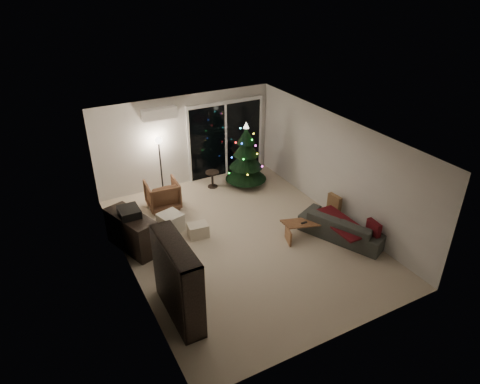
% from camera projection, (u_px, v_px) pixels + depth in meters
% --- Properties ---
extents(room, '(6.50, 7.51, 2.60)m').
position_uv_depth(room, '(230.00, 170.00, 10.53)').
color(room, beige).
rests_on(room, ground).
extents(bookshelf, '(0.47, 1.52, 1.50)m').
position_uv_depth(bookshelf, '(167.00, 284.00, 7.22)').
color(bookshelf, black).
rests_on(bookshelf, floor).
extents(media_cabinet, '(0.89, 1.41, 0.82)m').
position_uv_depth(media_cabinet, '(132.00, 232.00, 9.20)').
color(media_cabinet, black).
rests_on(media_cabinet, floor).
extents(stereo, '(0.42, 0.49, 0.18)m').
position_uv_depth(stereo, '(129.00, 212.00, 8.96)').
color(stereo, black).
rests_on(stereo, media_cabinet).
extents(armchair, '(0.83, 0.85, 0.72)m').
position_uv_depth(armchair, '(163.00, 195.00, 10.76)').
color(armchair, brown).
rests_on(armchair, floor).
extents(ottoman, '(0.60, 0.60, 0.44)m').
position_uv_depth(ottoman, '(171.00, 222.00, 9.90)').
color(ottoman, beige).
rests_on(ottoman, floor).
extents(cardboard_box_a, '(0.56, 0.50, 0.34)m').
position_uv_depth(cardboard_box_a, '(171.00, 256.00, 8.84)').
color(cardboard_box_a, beige).
rests_on(cardboard_box_a, floor).
extents(cardboard_box_b, '(0.48, 0.38, 0.31)m').
position_uv_depth(cardboard_box_b, '(198.00, 230.00, 9.71)').
color(cardboard_box_b, beige).
rests_on(cardboard_box_b, floor).
extents(side_table, '(0.47, 0.47, 0.46)m').
position_uv_depth(side_table, '(212.00, 179.00, 11.80)').
color(side_table, black).
rests_on(side_table, floor).
extents(floor_lamp, '(0.25, 0.25, 1.54)m').
position_uv_depth(floor_lamp, '(161.00, 167.00, 11.25)').
color(floor_lamp, black).
rests_on(floor_lamp, floor).
extents(sofa, '(1.49, 2.07, 0.56)m').
position_uv_depth(sofa, '(343.00, 226.00, 9.62)').
color(sofa, '#474A45').
rests_on(sofa, floor).
extents(sofa_throw, '(0.60, 1.39, 0.05)m').
position_uv_depth(sofa_throw, '(340.00, 223.00, 9.52)').
color(sofa_throw, '#571316').
rests_on(sofa_throw, sofa).
extents(cushion_a, '(0.14, 0.38, 0.37)m').
position_uv_depth(cushion_a, '(334.00, 202.00, 10.12)').
color(cushion_a, '#956A47').
rests_on(cushion_a, sofa).
extents(cushion_b, '(0.14, 0.38, 0.37)m').
position_uv_depth(cushion_b, '(373.00, 229.00, 9.11)').
color(cushion_b, '#571316').
rests_on(cushion_b, sofa).
extents(coffee_table, '(1.25, 0.75, 0.37)m').
position_uv_depth(coffee_table, '(309.00, 228.00, 9.73)').
color(coffee_table, '#9C693E').
rests_on(coffee_table, floor).
extents(remote_a, '(0.15, 0.04, 0.02)m').
position_uv_depth(remote_a, '(304.00, 223.00, 9.57)').
color(remote_a, black).
rests_on(remote_a, coffee_table).
extents(remote_b, '(0.14, 0.08, 0.02)m').
position_uv_depth(remote_b, '(312.00, 219.00, 9.71)').
color(remote_b, slate).
rests_on(remote_b, coffee_table).
extents(christmas_tree, '(1.42, 1.42, 1.84)m').
position_uv_depth(christmas_tree, '(246.00, 155.00, 11.57)').
color(christmas_tree, black).
rests_on(christmas_tree, floor).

